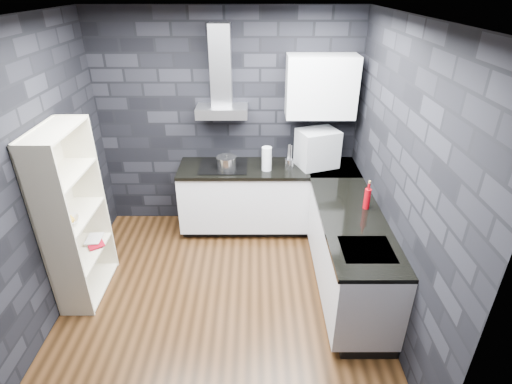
{
  "coord_description": "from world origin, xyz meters",
  "views": [
    {
      "loc": [
        0.34,
        -3.18,
        2.95
      ],
      "look_at": [
        0.35,
        0.45,
        1.0
      ],
      "focal_mm": 28.0,
      "sensor_mm": 36.0,
      "label": 1
    }
  ],
  "objects_px": {
    "pot": "(227,163)",
    "storage_jar": "(268,161)",
    "red_bottle": "(367,199)",
    "appliance_garage": "(317,148)",
    "utensil_crock": "(289,164)",
    "bookshelf": "(74,217)",
    "glass_vase": "(267,159)",
    "fruit_bowl": "(68,221)"
  },
  "relations": [
    {
      "from": "pot",
      "to": "storage_jar",
      "type": "height_order",
      "value": "pot"
    },
    {
      "from": "pot",
      "to": "red_bottle",
      "type": "relative_size",
      "value": 1.06
    },
    {
      "from": "storage_jar",
      "to": "appliance_garage",
      "type": "relative_size",
      "value": 0.22
    },
    {
      "from": "storage_jar",
      "to": "utensil_crock",
      "type": "xyz_separation_m",
      "value": [
        0.25,
        -0.13,
        0.02
      ]
    },
    {
      "from": "utensil_crock",
      "to": "red_bottle",
      "type": "distance_m",
      "value": 1.17
    },
    {
      "from": "appliance_garage",
      "to": "red_bottle",
      "type": "bearing_deg",
      "value": -90.89
    },
    {
      "from": "pot",
      "to": "bookshelf",
      "type": "bearing_deg",
      "value": -142.14
    },
    {
      "from": "pot",
      "to": "appliance_garage",
      "type": "xyz_separation_m",
      "value": [
        1.1,
        0.1,
        0.15
      ]
    },
    {
      "from": "storage_jar",
      "to": "bookshelf",
      "type": "relative_size",
      "value": 0.06
    },
    {
      "from": "pot",
      "to": "red_bottle",
      "type": "bearing_deg",
      "value": -32.67
    },
    {
      "from": "storage_jar",
      "to": "glass_vase",
      "type": "bearing_deg",
      "value": -100.21
    },
    {
      "from": "storage_jar",
      "to": "pot",
      "type": "bearing_deg",
      "value": -166.14
    },
    {
      "from": "glass_vase",
      "to": "fruit_bowl",
      "type": "distance_m",
      "value": 2.26
    },
    {
      "from": "appliance_garage",
      "to": "fruit_bowl",
      "type": "height_order",
      "value": "appliance_garage"
    },
    {
      "from": "glass_vase",
      "to": "red_bottle",
      "type": "height_order",
      "value": "glass_vase"
    },
    {
      "from": "storage_jar",
      "to": "fruit_bowl",
      "type": "distance_m",
      "value": 2.36
    },
    {
      "from": "bookshelf",
      "to": "utensil_crock",
      "type": "bearing_deg",
      "value": 32.06
    },
    {
      "from": "fruit_bowl",
      "to": "glass_vase",
      "type": "bearing_deg",
      "value": 32.56
    },
    {
      "from": "appliance_garage",
      "to": "red_bottle",
      "type": "height_order",
      "value": "appliance_garage"
    },
    {
      "from": "pot",
      "to": "appliance_garage",
      "type": "relative_size",
      "value": 0.5
    },
    {
      "from": "pot",
      "to": "bookshelf",
      "type": "relative_size",
      "value": 0.13
    },
    {
      "from": "glass_vase",
      "to": "appliance_garage",
      "type": "height_order",
      "value": "appliance_garage"
    },
    {
      "from": "utensil_crock",
      "to": "pot",
      "type": "bearing_deg",
      "value": 179.42
    },
    {
      "from": "appliance_garage",
      "to": "bookshelf",
      "type": "relative_size",
      "value": 0.25
    },
    {
      "from": "pot",
      "to": "bookshelf",
      "type": "xyz_separation_m",
      "value": [
        -1.42,
        -1.1,
        -0.08
      ]
    },
    {
      "from": "storage_jar",
      "to": "fruit_bowl",
      "type": "height_order",
      "value": "storage_jar"
    },
    {
      "from": "appliance_garage",
      "to": "fruit_bowl",
      "type": "bearing_deg",
      "value": -172.04
    },
    {
      "from": "glass_vase",
      "to": "storage_jar",
      "type": "xyz_separation_m",
      "value": [
        0.03,
        0.15,
        -0.1
      ]
    },
    {
      "from": "red_bottle",
      "to": "fruit_bowl",
      "type": "distance_m",
      "value": 2.89
    },
    {
      "from": "bookshelf",
      "to": "glass_vase",
      "type": "bearing_deg",
      "value": 34.92
    },
    {
      "from": "storage_jar",
      "to": "appliance_garage",
      "type": "xyz_separation_m",
      "value": [
        0.59,
        -0.02,
        0.18
      ]
    },
    {
      "from": "appliance_garage",
      "to": "pot",
      "type": "bearing_deg",
      "value": 165.36
    },
    {
      "from": "pot",
      "to": "utensil_crock",
      "type": "distance_m",
      "value": 0.75
    },
    {
      "from": "utensil_crock",
      "to": "red_bottle",
      "type": "xyz_separation_m",
      "value": [
        0.71,
        -0.93,
        0.04
      ]
    },
    {
      "from": "appliance_garage",
      "to": "storage_jar",
      "type": "bearing_deg",
      "value": 157.88
    },
    {
      "from": "storage_jar",
      "to": "utensil_crock",
      "type": "relative_size",
      "value": 0.75
    },
    {
      "from": "glass_vase",
      "to": "bookshelf",
      "type": "height_order",
      "value": "bookshelf"
    },
    {
      "from": "glass_vase",
      "to": "pot",
      "type": "bearing_deg",
      "value": 177.37
    },
    {
      "from": "bookshelf",
      "to": "fruit_bowl",
      "type": "bearing_deg",
      "value": -84.68
    },
    {
      "from": "red_bottle",
      "to": "bookshelf",
      "type": "relative_size",
      "value": 0.12
    },
    {
      "from": "glass_vase",
      "to": "fruit_bowl",
      "type": "bearing_deg",
      "value": -147.44
    },
    {
      "from": "red_bottle",
      "to": "fruit_bowl",
      "type": "height_order",
      "value": "red_bottle"
    }
  ]
}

